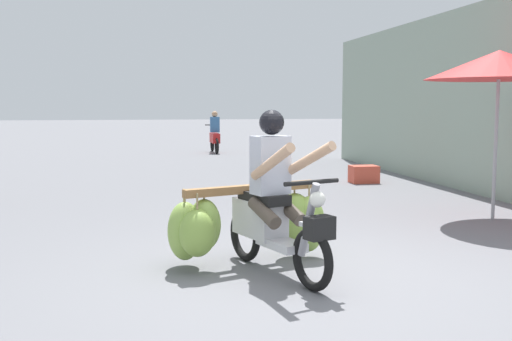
{
  "coord_description": "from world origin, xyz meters",
  "views": [
    {
      "loc": [
        -1.49,
        -5.32,
        1.63
      ],
      "look_at": [
        -0.22,
        1.26,
        0.9
      ],
      "focal_mm": 42.69,
      "sensor_mm": 36.0,
      "label": 1
    }
  ],
  "objects": [
    {
      "name": "motorbike_distant_ahead_left",
      "position": [
        1.01,
        15.02,
        0.57
      ],
      "size": [
        0.5,
        1.62,
        1.4
      ],
      "color": "black",
      "rests_on": "ground"
    },
    {
      "name": "motorbike_main_loaded",
      "position": [
        -0.41,
        0.54,
        0.51
      ],
      "size": [
        1.78,
        1.74,
        1.58
      ],
      "color": "black",
      "rests_on": "ground"
    },
    {
      "name": "ground_plane",
      "position": [
        0.0,
        0.0,
        0.0
      ],
      "size": [
        120.0,
        120.0,
        0.0
      ],
      "primitive_type": "plane",
      "color": "slate"
    },
    {
      "name": "market_umbrella_near_shop",
      "position": [
        3.47,
        2.47,
        2.18
      ],
      "size": [
        2.05,
        2.05,
        2.38
      ],
      "color": "#99999E",
      "rests_on": "ground"
    },
    {
      "name": "produce_crate",
      "position": [
        3.09,
        6.6,
        0.18
      ],
      "size": [
        0.56,
        0.4,
        0.36
      ],
      "primitive_type": "cube",
      "color": "#CC4C38",
      "rests_on": "ground"
    },
    {
      "name": "shopfront_building",
      "position": [
        6.89,
        7.82,
        1.72
      ],
      "size": [
        4.78,
        9.13,
        3.45
      ],
      "color": "gray",
      "rests_on": "ground"
    }
  ]
}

